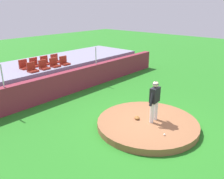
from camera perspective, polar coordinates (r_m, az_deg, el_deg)
ground_plane at (r=9.81m, az=8.54°, el=-8.91°), size 60.00×60.00×0.00m
pitchers_mound at (r=9.75m, az=8.58°, el=-8.24°), size 4.07×4.07×0.26m
pitcher at (r=9.33m, az=10.32°, el=-2.09°), size 0.80×0.28×1.70m
baseball at (r=8.78m, az=12.61°, el=-10.63°), size 0.07×0.07×0.07m
fielding_glove at (r=9.77m, az=6.09°, el=-6.84°), size 0.35×0.35×0.11m
brick_barrier at (r=13.05m, az=-11.82°, el=1.33°), size 16.47×0.40×1.28m
fence_post_left at (r=11.22m, az=-25.12°, el=3.02°), size 0.06×0.06×1.04m
fence_post_right at (r=14.37m, az=-3.94°, el=8.18°), size 0.06×0.06×1.04m
bleacher_platform at (r=15.11m, az=-17.80°, el=3.45°), size 14.89×3.89×1.34m
stadium_chair_0 at (r=13.19m, az=-18.85°, el=4.78°), size 0.48×0.44×0.50m
stadium_chair_1 at (r=13.56m, az=-16.23°, el=5.45°), size 0.48×0.44×0.50m
stadium_chair_2 at (r=13.94m, az=-13.78°, el=6.04°), size 0.48×0.44×0.50m
stadium_chair_3 at (r=14.31m, az=-11.51°, el=6.56°), size 0.48×0.44×0.50m
stadium_chair_4 at (r=13.98m, az=-20.57°, el=5.38°), size 0.48×0.44×0.50m
stadium_chair_5 at (r=14.31m, az=-18.30°, el=5.95°), size 0.48×0.44×0.50m
stadium_chair_6 at (r=14.63m, az=-15.94°, el=6.48°), size 0.48×0.44×0.50m
stadium_chair_7 at (r=15.02m, az=-13.60°, el=7.02°), size 0.48×0.44×0.50m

